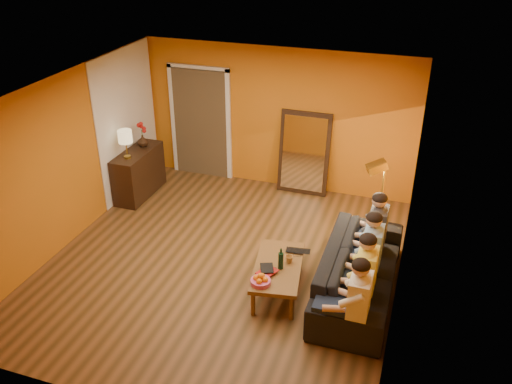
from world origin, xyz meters
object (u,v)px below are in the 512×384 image
(floor_lamp, at_px, (380,208))
(wine_bottle, at_px, (281,259))
(dog, at_px, (361,278))
(person_mid_right, at_px, (372,253))
(person_mid_left, at_px, (366,276))
(vase, at_px, (143,141))
(sideboard, at_px, (139,173))
(tumbler, at_px, (289,259))
(person_far_left, at_px, (359,304))
(table_lamp, at_px, (126,144))
(coffee_table, at_px, (278,278))
(mirror_frame, at_px, (304,153))
(sofa, at_px, (359,271))
(person_far_right, at_px, (377,232))
(laptop, at_px, (298,253))

(floor_lamp, bearing_deg, wine_bottle, -149.52)
(dog, distance_m, person_mid_right, 0.36)
(person_mid_left, xyz_separation_m, vase, (-4.37, 2.30, 0.34))
(dog, relative_size, person_mid_left, 0.57)
(sideboard, bearing_deg, tumbler, -28.50)
(person_far_left, relative_size, vase, 5.82)
(table_lamp, height_order, person_mid_right, table_lamp)
(coffee_table, distance_m, person_mid_right, 1.31)
(person_far_left, bearing_deg, wine_bottle, 150.78)
(mirror_frame, height_order, sideboard, mirror_frame)
(person_far_left, bearing_deg, person_mid_left, 90.00)
(sofa, height_order, person_mid_right, person_mid_right)
(coffee_table, relative_size, wine_bottle, 3.94)
(table_lamp, relative_size, sofa, 0.21)
(person_far_right, bearing_deg, person_mid_right, -90.00)
(wine_bottle, relative_size, laptop, 0.92)
(vase, bearing_deg, laptop, -28.33)
(sideboard, relative_size, table_lamp, 2.31)
(coffee_table, xyz_separation_m, person_mid_left, (1.17, -0.13, 0.40))
(laptop, bearing_deg, wine_bottle, -115.85)
(vase, bearing_deg, tumbler, -31.73)
(person_far_left, relative_size, laptop, 3.60)
(person_far_left, distance_m, tumbler, 1.33)
(dog, relative_size, person_far_left, 0.57)
(table_lamp, height_order, coffee_table, table_lamp)
(mirror_frame, distance_m, person_far_left, 4.01)
(sofa, height_order, person_far_left, person_far_left)
(laptop, bearing_deg, coffee_table, -125.06)
(coffee_table, height_order, person_far_right, person_far_right)
(table_lamp, relative_size, person_far_right, 0.42)
(wine_bottle, bearing_deg, person_far_right, 42.24)
(coffee_table, height_order, tumbler, tumbler)
(dog, xyz_separation_m, person_far_right, (0.08, 0.79, 0.26))
(person_far_left, height_order, person_mid_right, same)
(dog, relative_size, laptop, 2.07)
(floor_lamp, distance_m, person_far_left, 2.16)
(person_mid_left, relative_size, tumbler, 11.23)
(sofa, bearing_deg, tumbler, 102.27)
(sideboard, xyz_separation_m, person_mid_right, (4.37, -1.50, 0.18))
(table_lamp, xyz_separation_m, floor_lamp, (4.34, -0.14, -0.39))
(mirror_frame, relative_size, coffee_table, 1.25)
(floor_lamp, bearing_deg, vase, 147.04)
(dog, distance_m, vase, 4.77)
(dog, relative_size, vase, 3.34)
(dog, xyz_separation_m, person_mid_left, (0.08, -0.31, 0.26))
(sideboard, relative_size, floor_lamp, 0.82)
(sideboard, height_order, floor_lamp, floor_lamp)
(person_mid_right, bearing_deg, mirror_frame, 121.49)
(coffee_table, height_order, vase, vase)
(mirror_frame, bearing_deg, laptop, -77.54)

